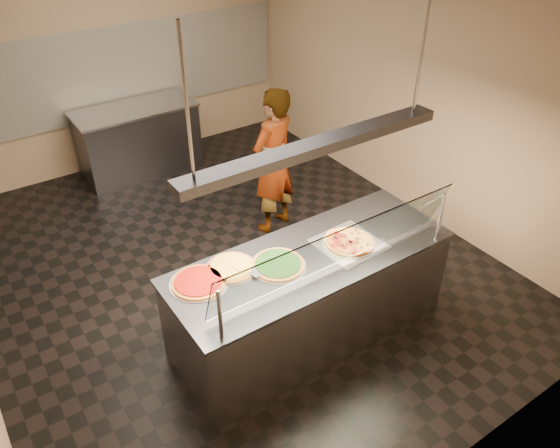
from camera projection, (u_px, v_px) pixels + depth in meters
ground at (229, 264)px, 6.03m from camera, size 5.00×6.00×0.02m
wall_back at (110, 57)px, 7.23m from camera, size 5.00×0.02×3.00m
wall_front at (477, 329)px, 3.12m from camera, size 5.00×0.02×3.00m
wall_right at (410, 86)px, 6.33m from camera, size 0.02×6.00×3.00m
tile_band at (114, 72)px, 7.32m from camera, size 4.90×0.02×1.20m
serving_counter at (310, 296)px, 4.88m from camera, size 2.52×0.94×0.93m
sneeze_guard at (340, 248)px, 4.21m from camera, size 2.28×0.18×0.54m
perforated_tray at (349, 243)px, 4.75m from camera, size 0.55×0.55×0.01m
half_pizza_pepperoni at (340, 245)px, 4.68m from camera, size 0.24×0.44×0.05m
half_pizza_sausage at (358, 238)px, 4.78m from camera, size 0.24×0.44×0.04m
pizza_spinach at (278, 264)px, 4.49m from camera, size 0.46×0.46×0.03m
pizza_cheese at (231, 267)px, 4.47m from camera, size 0.42×0.42×0.03m
pizza_tomato at (198, 282)px, 4.31m from camera, size 0.46×0.46×0.03m
pizza_spatula at (246, 270)px, 4.41m from camera, size 0.22×0.22×0.02m
prep_table at (139, 140)px, 7.52m from camera, size 1.61×0.74×0.93m
worker at (273, 162)px, 6.14m from camera, size 0.72×0.58×1.73m
heat_lamp_housing at (316, 147)px, 4.04m from camera, size 2.30×0.18×0.08m
lamp_rod_left at (187, 106)px, 3.27m from camera, size 0.02×0.02×1.01m
lamp_rod_right at (422, 50)px, 4.19m from camera, size 0.02×0.02×1.01m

